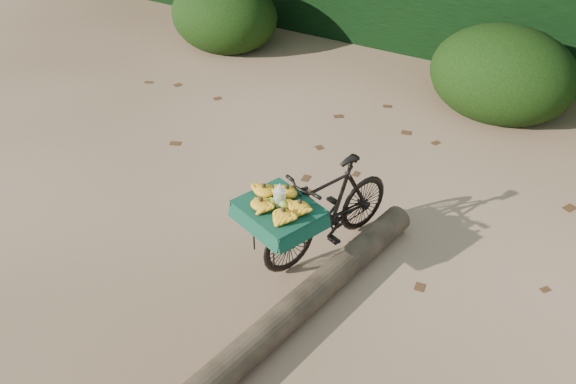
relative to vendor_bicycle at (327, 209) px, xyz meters
The scene contains 5 objects.
ground 1.09m from the vendor_bicycle, 147.24° to the right, with size 80.00×80.00×0.00m, color tan.
vendor_bicycle is the anchor object (origin of this frame).
fallen_log 1.23m from the vendor_bicycle, 81.50° to the right, with size 0.27×0.27×3.70m, color brown.
bush_clumps 3.78m from the vendor_bicycle, 94.90° to the left, with size 8.80×1.70×0.90m, color black, non-canonical shape.
leaf_litter 0.96m from the vendor_bicycle, behind, with size 7.00×7.30×0.01m, color #4D2C14, non-canonical shape.
Camera 1 is at (2.80, -3.58, 3.94)m, focal length 38.00 mm.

